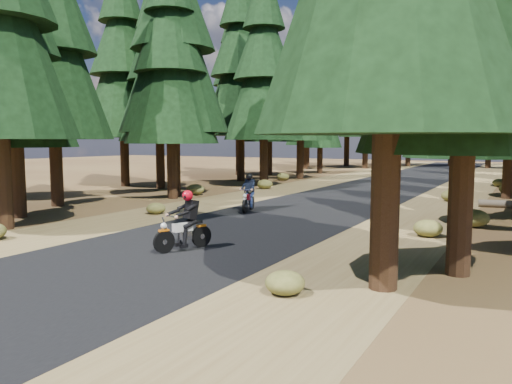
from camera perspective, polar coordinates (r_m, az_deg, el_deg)
ground at (r=15.50m, az=-2.71°, el=-4.55°), size 120.00×120.00×0.00m
road at (r=19.87m, az=4.92°, el=-2.23°), size 6.00×100.00×0.01m
shoulder_l at (r=22.13m, az=-6.01°, el=-1.42°), size 3.20×100.00×0.01m
shoulder_r at (r=18.49m, az=18.05°, el=-3.12°), size 3.20×100.00×0.01m
pine_forest at (r=35.31m, az=16.08°, el=13.95°), size 34.59×55.08×16.32m
understory_shrubs at (r=21.55m, az=11.25°, el=-0.95°), size 15.46×31.52×0.69m
rider_lead at (r=12.93m, az=-8.33°, el=-4.37°), size 1.09×1.79×1.53m
rider_follow at (r=19.72m, az=-0.88°, el=-0.80°), size 0.94×1.76×1.51m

